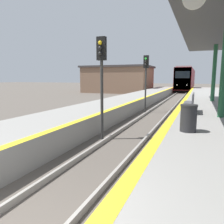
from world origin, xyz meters
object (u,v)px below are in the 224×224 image
signal_near (102,69)px  signal_mid (146,73)px  trash_bin (188,118)px  bench (190,102)px  train (186,79)px

signal_near → signal_mid: size_ratio=1.00×
signal_near → trash_bin: signal_near is taller
bench → train: bearing=93.4°
signal_mid → trash_bin: (3.39, -8.75, -1.58)m
signal_near → signal_mid: 7.70m
train → signal_mid: 32.78m
signal_near → bench: size_ratio=2.48×
bench → signal_near: bearing=-138.2°
signal_near → bench: signal_near is taller
trash_bin → bench: 3.99m
signal_mid → bench: bearing=-55.5°
signal_near → trash_bin: size_ratio=4.91×
train → signal_near: (-1.03, -40.46, 0.62)m
train → trash_bin: bearing=-86.7°
signal_mid → trash_bin: size_ratio=4.91×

